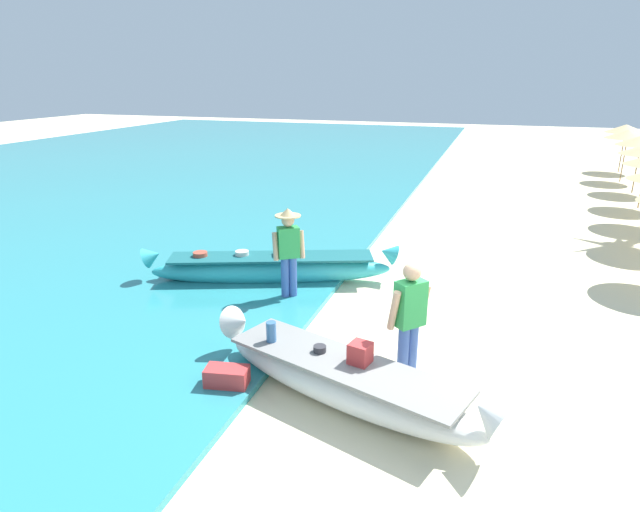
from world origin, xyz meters
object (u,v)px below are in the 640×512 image
(boat_white_foreground, at_px, (344,380))
(person_vendor_hatted, at_px, (288,249))
(cooler_box, at_px, (227,380))
(boat_cyan_midground, at_px, (271,268))
(person_tourist_customer, at_px, (409,320))

(boat_white_foreground, relative_size, person_vendor_hatted, 2.31)
(person_vendor_hatted, relative_size, cooler_box, 3.15)
(boat_white_foreground, bearing_deg, boat_cyan_midground, 125.49)
(boat_white_foreground, bearing_deg, person_vendor_hatted, 123.37)
(cooler_box, bearing_deg, boat_cyan_midground, 94.30)
(person_tourist_customer, bearing_deg, cooler_box, -160.05)
(boat_cyan_midground, xyz_separation_m, person_vendor_hatted, (0.63, -0.68, 0.67))
(person_vendor_hatted, height_order, person_tourist_customer, person_tourist_customer)
(boat_white_foreground, distance_m, cooler_box, 1.48)
(boat_cyan_midground, xyz_separation_m, cooler_box, (0.94, -3.61, -0.14))
(boat_white_foreground, distance_m, person_tourist_customer, 1.08)
(boat_cyan_midground, distance_m, person_tourist_customer, 4.23)
(boat_cyan_midground, bearing_deg, person_vendor_hatted, -47.16)
(boat_cyan_midground, xyz_separation_m, person_tourist_customer, (3.06, -2.83, 0.66))
(person_vendor_hatted, xyz_separation_m, cooler_box, (0.31, -2.92, -0.81))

